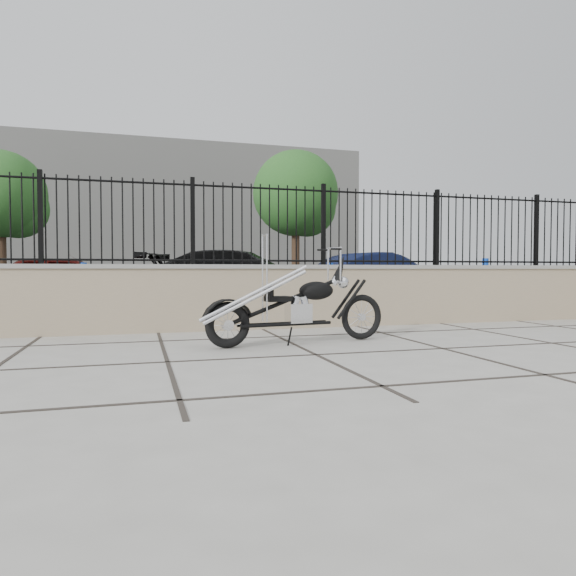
% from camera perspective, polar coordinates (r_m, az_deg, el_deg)
% --- Properties ---
extents(ground_plane, '(90.00, 90.00, 0.00)m').
position_cam_1_polar(ground_plane, '(5.36, 3.12, -7.44)').
color(ground_plane, '#99968E').
rests_on(ground_plane, ground).
extents(parking_lot, '(30.00, 30.00, 0.00)m').
position_cam_1_polar(parking_lot, '(17.59, -10.53, -0.89)').
color(parking_lot, black).
rests_on(parking_lot, ground).
extents(retaining_wall, '(14.00, 0.36, 0.96)m').
position_cam_1_polar(retaining_wall, '(7.70, -3.07, -0.97)').
color(retaining_wall, gray).
rests_on(retaining_wall, ground_plane).
extents(iron_fence, '(14.00, 0.08, 1.20)m').
position_cam_1_polar(iron_fence, '(7.72, -3.08, 7.07)').
color(iron_fence, black).
rests_on(iron_fence, retaining_wall).
extents(background_building, '(22.00, 6.00, 8.00)m').
position_cam_1_polar(background_building, '(31.69, -13.14, 7.60)').
color(background_building, beige).
rests_on(background_building, ground_plane).
extents(chopper_motorcycle, '(2.22, 0.66, 1.31)m').
position_cam_1_polar(chopper_motorcycle, '(6.06, 0.79, -0.09)').
color(chopper_motorcycle, black).
rests_on(chopper_motorcycle, ground_plane).
extents(car_red, '(3.61, 1.55, 1.22)m').
position_cam_1_polar(car_red, '(12.02, -23.30, 0.55)').
color(car_red, '#450C09').
rests_on(car_red, parking_lot).
extents(car_black, '(5.03, 3.49, 1.35)m').
position_cam_1_polar(car_black, '(12.20, -5.18, 1.05)').
color(car_black, black).
rests_on(car_black, parking_lot).
extents(car_blue, '(4.27, 2.20, 1.34)m').
position_cam_1_polar(car_blue, '(14.20, 10.10, 1.13)').
color(car_blue, black).
rests_on(car_blue, parking_lot).
extents(bollard_a, '(0.15, 0.15, 1.01)m').
position_cam_1_polar(bollard_a, '(9.43, -21.77, -0.42)').
color(bollard_a, '#0E34D5').
rests_on(bollard_a, ground_plane).
extents(bollard_b, '(0.15, 0.15, 1.02)m').
position_cam_1_polar(bollard_b, '(10.37, 4.72, -0.04)').
color(bollard_b, blue).
rests_on(bollard_b, ground_plane).
extents(bollard_c, '(0.15, 0.15, 1.14)m').
position_cam_1_polar(bollard_c, '(12.39, 21.06, 0.45)').
color(bollard_c, '#0A2FA3').
rests_on(bollard_c, ground_plane).
extents(tree_left, '(3.31, 3.31, 5.59)m').
position_cam_1_polar(tree_left, '(22.60, -29.29, 9.46)').
color(tree_left, '#382619').
rests_on(tree_left, ground_plane).
extents(tree_right, '(3.66, 3.66, 6.18)m').
position_cam_1_polar(tree_right, '(22.35, 0.85, 10.88)').
color(tree_right, '#382619').
rests_on(tree_right, ground_plane).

